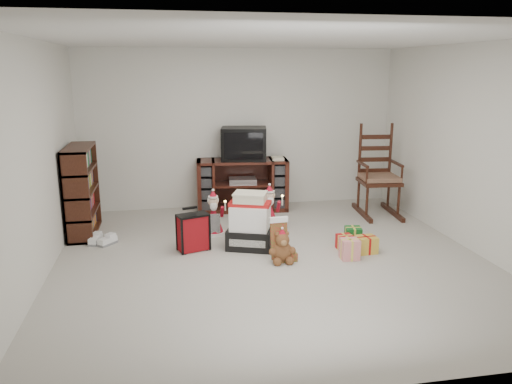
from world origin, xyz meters
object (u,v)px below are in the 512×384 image
red_suitcase (193,232)px  crt_television (244,144)px  mrs_claus_figurine (214,217)px  sneaker_pair (102,240)px  bookshelf (82,192)px  gift_cluster (354,242)px  tv_stand (242,185)px  rocking_chair (377,182)px  gift_pile (250,224)px  santa_figurine (269,212)px  teddy_bear (282,249)px

red_suitcase → crt_television: size_ratio=0.72×
mrs_claus_figurine → sneaker_pair: size_ratio=1.60×
bookshelf → red_suitcase: (1.42, -0.94, -0.34)m
gift_cluster → tv_stand: bearing=117.0°
rocking_chair → crt_television: 2.14m
tv_stand → bookshelf: bearing=-156.9°
gift_pile → red_suitcase: (-0.71, 0.03, -0.07)m
gift_pile → santa_figurine: bearing=80.6°
bookshelf → tv_stand: bearing=18.7°
rocking_chair → tv_stand: bearing=169.2°
sneaker_pair → gift_cluster: 3.21m
bookshelf → sneaker_pair: size_ratio=3.11×
gift_pile → crt_television: crt_television is taller
red_suitcase → tv_stand: bearing=44.4°
bookshelf → santa_figurine: bookshelf is taller
santa_figurine → gift_cluster: bearing=-50.2°
red_suitcase → sneaker_pair: (-1.15, 0.45, -0.19)m
gift_pile → tv_stand: bearing=104.5°
teddy_bear → gift_cluster: (0.96, 0.19, -0.05)m
gift_cluster → teddy_bear: bearing=-168.8°
santa_figurine → gift_pile: bearing=-119.7°
rocking_chair → teddy_bear: size_ratio=3.92×
tv_stand → red_suitcase: tv_stand is taller
red_suitcase → mrs_claus_figurine: 0.66m
bookshelf → crt_television: crt_television is taller
gift_cluster → rocking_chair: bearing=58.1°
teddy_bear → sneaker_pair: bearing=154.7°
tv_stand → sneaker_pair: tv_stand is taller
tv_stand → bookshelf: bookshelf is taller
rocking_chair → santa_figurine: (-1.79, -0.49, -0.24)m
santa_figurine → gift_cluster: 1.34m
mrs_claus_figurine → rocking_chair: bearing=12.3°
rocking_chair → red_suitcase: bearing=-153.1°
tv_stand → gift_pile: bearing=-91.3°
red_suitcase → teddy_bear: 1.14m
red_suitcase → gift_cluster: red_suitcase is taller
teddy_bear → red_suitcase: bearing=150.4°
gift_pile → sneaker_pair: gift_pile is taller
red_suitcase → mrs_claus_figurine: bearing=43.5°
mrs_claus_figurine → gift_cluster: size_ratio=0.81×
rocking_chair → gift_pile: (-2.18, -1.17, -0.18)m
tv_stand → mrs_claus_figurine: tv_stand is taller
bookshelf → crt_television: bearing=18.2°
tv_stand → santa_figurine: bearing=-74.3°
tv_stand → rocking_chair: (2.01, -0.58, 0.08)m
santa_figurine → sneaker_pair: bearing=-174.9°
bookshelf → santa_figurine: bearing=-6.6°
crt_television → teddy_bear: bearing=-77.6°
tv_stand → rocking_chair: rocking_chair is taller
crt_television → mrs_claus_figurine: bearing=-107.5°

